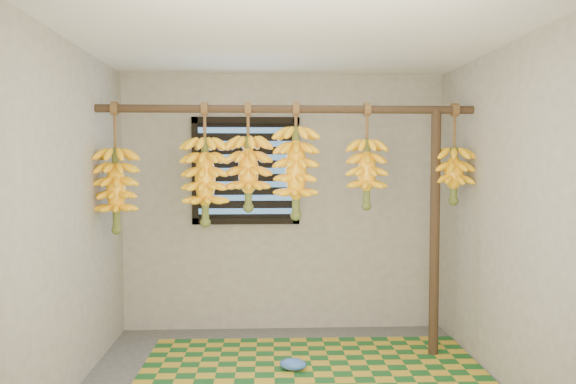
{
  "coord_description": "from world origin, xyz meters",
  "views": [
    {
      "loc": [
        -0.2,
        -3.77,
        1.58
      ],
      "look_at": [
        0.0,
        0.55,
        1.35
      ],
      "focal_mm": 35.0,
      "sensor_mm": 36.0,
      "label": 1
    }
  ],
  "objects": [
    {
      "name": "banana_bunch_f",
      "position": [
        1.35,
        0.7,
        1.48
      ],
      "size": [
        0.31,
        0.31,
        0.8
      ],
      "color": "brown",
      "rests_on": "hanging_pole"
    },
    {
      "name": "hanging_pole",
      "position": [
        0.0,
        0.7,
        2.0
      ],
      "size": [
        3.0,
        0.06,
        0.06
      ],
      "primitive_type": "cylinder",
      "rotation": [
        0.0,
        1.57,
        0.0
      ],
      "color": "#3C2A1A",
      "rests_on": "wall_left"
    },
    {
      "name": "banana_bunch_e",
      "position": [
        0.64,
        0.7,
        1.49
      ],
      "size": [
        0.31,
        0.31,
        0.84
      ],
      "color": "brown",
      "rests_on": "hanging_pole"
    },
    {
      "name": "wall_right",
      "position": [
        1.5,
        0.0,
        1.2
      ],
      "size": [
        0.01,
        3.0,
        2.4
      ],
      "primitive_type": "cube",
      "color": "gray",
      "rests_on": "floor"
    },
    {
      "name": "window",
      "position": [
        -0.35,
        1.48,
        1.5
      ],
      "size": [
        1.0,
        0.04,
        1.0
      ],
      "color": "black",
      "rests_on": "wall_back"
    },
    {
      "name": "ceiling",
      "position": [
        0.0,
        0.0,
        2.4
      ],
      "size": [
        3.0,
        3.0,
        0.01
      ],
      "primitive_type": "cube",
      "color": "silver",
      "rests_on": "wall_back"
    },
    {
      "name": "banana_bunch_c",
      "position": [
        -0.31,
        0.7,
        1.49
      ],
      "size": [
        0.34,
        0.34,
        0.85
      ],
      "color": "brown",
      "rests_on": "hanging_pole"
    },
    {
      "name": "wall_left",
      "position": [
        -1.5,
        0.0,
        1.2
      ],
      "size": [
        0.01,
        3.0,
        2.4
      ],
      "primitive_type": "cube",
      "color": "gray",
      "rests_on": "floor"
    },
    {
      "name": "banana_bunch_b",
      "position": [
        -0.65,
        0.7,
        1.43
      ],
      "size": [
        0.36,
        0.36,
        0.97
      ],
      "color": "brown",
      "rests_on": "hanging_pole"
    },
    {
      "name": "support_post",
      "position": [
        1.2,
        0.7,
        1.0
      ],
      "size": [
        0.08,
        0.08,
        2.0
      ],
      "primitive_type": "cylinder",
      "color": "#3C2A1A",
      "rests_on": "floor"
    },
    {
      "name": "banana_bunch_d",
      "position": [
        0.07,
        0.7,
        1.5
      ],
      "size": [
        0.34,
        0.34,
        0.92
      ],
      "color": "brown",
      "rests_on": "hanging_pole"
    },
    {
      "name": "banana_bunch_a",
      "position": [
        -1.35,
        0.7,
        1.36
      ],
      "size": [
        0.32,
        0.32,
        1.02
      ],
      "color": "brown",
      "rests_on": "hanging_pole"
    },
    {
      "name": "woven_mat",
      "position": [
        0.17,
        0.12,
        0.01
      ],
      "size": [
        2.64,
        2.12,
        0.01
      ],
      "primitive_type": "cube",
      "rotation": [
        0.0,
        0.0,
        -0.01
      ],
      "color": "#174F1E",
      "rests_on": "floor"
    },
    {
      "name": "plastic_bag",
      "position": [
        0.03,
        0.39,
        0.05
      ],
      "size": [
        0.24,
        0.21,
        0.09
      ],
      "primitive_type": "ellipsoid",
      "rotation": [
        0.0,
        0.0,
        -0.3
      ],
      "color": "blue",
      "rests_on": "woven_mat"
    },
    {
      "name": "wall_back",
      "position": [
        0.0,
        1.5,
        1.2
      ],
      "size": [
        3.0,
        0.01,
        2.4
      ],
      "primitive_type": "cube",
      "color": "gray",
      "rests_on": "floor"
    }
  ]
}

